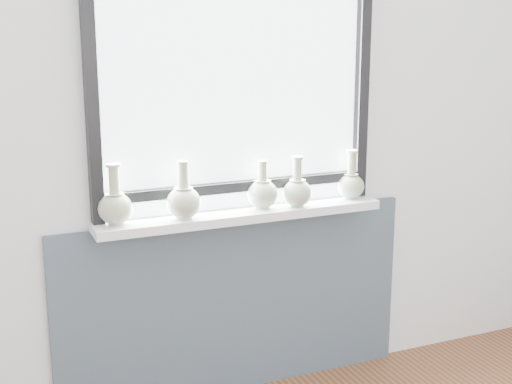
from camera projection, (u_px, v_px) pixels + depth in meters
name	position (u px, v px, depth m)	size (l,w,h in m)	color
back_wall	(233.00, 118.00, 3.15)	(3.60, 0.02, 2.60)	silver
apron_panel	(237.00, 304.00, 3.33)	(1.70, 0.03, 0.86)	#414B5B
windowsill	(242.00, 215.00, 3.16)	(1.32, 0.18, 0.04)	silver
window	(236.00, 87.00, 3.09)	(1.30, 0.06, 1.05)	black
vase_a	(115.00, 205.00, 2.93)	(0.14, 0.14, 0.25)	#A7B291
vase_b	(184.00, 200.00, 3.02)	(0.15, 0.15, 0.25)	#A7B291
vase_c	(263.00, 192.00, 3.19)	(0.14, 0.14, 0.22)	#A7B291
vase_d	(297.00, 191.00, 3.21)	(0.13, 0.13, 0.23)	#A7B291
vase_e	(351.00, 184.00, 3.36)	(0.13, 0.13, 0.23)	#A7B291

